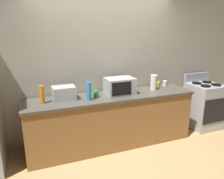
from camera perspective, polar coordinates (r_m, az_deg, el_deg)
ground_plane at (r=3.61m, az=2.40°, el=-17.15°), size 8.00×8.00×0.00m
back_wall at (r=3.83m, az=-2.23°, el=6.61°), size 6.40×0.10×2.70m
counter_run at (r=3.72m, az=-0.00°, el=-8.16°), size 2.84×0.64×0.90m
stove_range at (r=4.76m, az=23.11°, el=-3.88°), size 0.60×0.61×1.08m
microwave at (r=3.62m, az=2.07°, el=0.97°), size 0.48×0.35×0.27m
toaster_oven at (r=3.40m, az=-12.63°, el=-0.94°), size 0.34×0.26×0.21m
paper_towel_roll at (r=3.93m, az=11.01°, el=1.86°), size 0.12×0.12×0.27m
bottle_spray_cleaner at (r=3.30m, az=-6.10°, el=-0.45°), size 0.07×0.07×0.29m
bottle_dish_soap at (r=3.30m, az=-18.05°, el=-1.27°), size 0.07×0.07×0.27m
mug_white at (r=4.26m, az=13.81°, el=1.60°), size 0.08×0.08×0.10m
mug_green at (r=3.46m, az=-4.31°, el=-1.19°), size 0.09×0.09×0.11m
mug_yellow at (r=4.15m, az=11.99°, el=1.32°), size 0.09×0.09×0.10m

